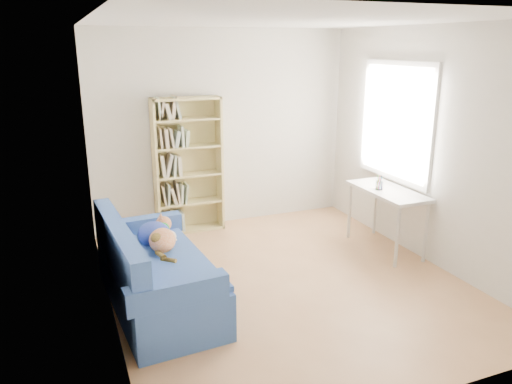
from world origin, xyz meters
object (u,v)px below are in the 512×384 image
Objects in this scene: desk at (387,197)px; bookshelf at (188,171)px; pen_cup at (379,184)px; sofa at (154,274)px.

bookshelf is at bearing 143.15° from desk.
pen_cup reaches higher than desk.
sofa is 2.88m from desk.
sofa is at bearing -173.12° from desk.
desk is at bearing -36.85° from bookshelf.
pen_cup is at bearing -37.29° from bookshelf.
sofa is 10.33× the size of pen_cup.
bookshelf is 2.52m from desk.
bookshelf is 2.42m from pen_cup.
pen_cup is (2.75, 0.39, 0.48)m from sofa.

